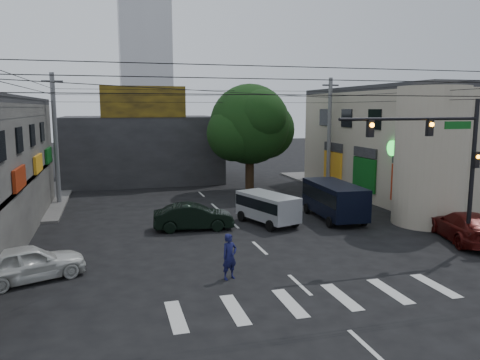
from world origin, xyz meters
name	(u,v)px	position (x,y,z in m)	size (l,w,h in m)	color
ground	(273,261)	(0.00, 0.00, 0.00)	(160.00, 160.00, 0.00)	black
sidewalk_far_right	(392,182)	(18.00, 18.00, 0.07)	(16.00, 16.00, 0.15)	#514F4C
building_right	(431,143)	(18.00, 13.00, 4.00)	(14.00, 18.00, 8.00)	#A1937F
corner_column	(430,156)	(11.00, 4.00, 4.00)	(4.00, 4.00, 8.00)	#A1937F
building_far	(141,148)	(-4.00, 26.00, 3.00)	(14.00, 10.00, 6.00)	#232326
billboard	(144,102)	(-4.00, 21.10, 7.30)	(7.00, 0.30, 2.60)	olive
tower_distant	(144,23)	(0.00, 70.00, 22.00)	(9.00, 9.00, 44.00)	silver
street_tree	(250,125)	(4.00, 17.00, 5.47)	(6.40, 6.40, 8.70)	black
traffic_gantry	(444,151)	(7.82, -1.00, 4.83)	(7.10, 0.35, 7.20)	black
utility_pole_far_left	(56,140)	(-10.50, 16.00, 4.60)	(0.32, 0.32, 9.20)	#59595B
utility_pole_far_right	(329,135)	(10.50, 16.00, 4.60)	(0.32, 0.32, 9.20)	#59595B
dark_sedan	(193,217)	(-2.49, 6.38, 0.73)	(4.58, 1.98, 1.47)	black
white_compact	(28,263)	(-10.15, 0.28, 0.73)	(4.64, 3.20, 1.47)	silver
maroon_sedan	(465,227)	(10.50, 0.28, 0.78)	(3.63, 5.75, 1.55)	#3D0A08
silver_minivan	(268,209)	(1.91, 6.41, 0.90)	(2.95, 4.51, 1.79)	#B2B6BB
navy_van	(334,201)	(6.25, 6.52, 1.11)	(2.44, 5.67, 2.22)	black
traffic_officer	(230,257)	(-2.45, -1.64, 0.93)	(0.79, 0.66, 1.85)	#11133E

